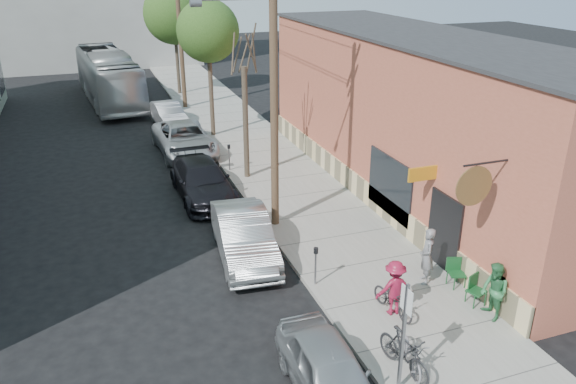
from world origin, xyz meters
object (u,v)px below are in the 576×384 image
object	(u,v)px
utility_pole_near	(272,83)
car_1	(244,236)
patio_chair_b	(476,291)
patron_green	(494,292)
sign_post	(404,328)
tree_leafy_mid	(208,31)
parked_bike_a	(404,353)
tree_bare	(246,123)
parking_meter_far	(229,153)
patio_chair_a	(457,273)
car_4	(168,115)
cyclist	(394,288)
tree_leafy_far	(174,14)
patron_grey	(427,256)
bus	(109,77)
parking_meter_near	(316,260)
car_2	(202,181)
car_0	(329,373)
parked_bike_b	(410,351)
car_3	(185,139)

from	to	relation	value
utility_pole_near	car_1	xyz separation A→B (m)	(-1.65, -1.82, -4.61)
patio_chair_b	patron_green	xyz separation A→B (m)	(-0.01, -0.70, 0.40)
sign_post	patron_green	world-z (taller)	sign_post
tree_leafy_mid	parked_bike_a	distance (m)	21.27
tree_bare	parking_meter_far	bearing A→B (deg)	118.14
parked_bike_a	sign_post	bearing A→B (deg)	-138.90
patio_chair_a	car_4	bearing A→B (deg)	121.83
sign_post	cyclist	world-z (taller)	sign_post
tree_leafy_far	patron_grey	world-z (taller)	tree_leafy_far
sign_post	patron_grey	bearing A→B (deg)	50.68
tree_leafy_mid	patio_chair_a	size ratio (longest dim) A/B	8.26
cyclist	car_4	world-z (taller)	cyclist
patio_chair_a	patron_grey	xyz separation A→B (m)	(-0.76, 0.52, 0.46)
tree_leafy_mid	patio_chair_b	xyz separation A→B (m)	(3.35, -18.88, -5.16)
tree_leafy_far	bus	distance (m)	6.29
parking_meter_near	car_2	world-z (taller)	car_2
cyclist	car_4	distance (m)	21.72
parking_meter_near	car_0	world-z (taller)	parking_meter_near
car_4	bus	size ratio (longest dim) A/B	0.34
tree_leafy_mid	car_2	world-z (taller)	tree_leafy_mid
patio_chair_b	parked_bike_a	world-z (taller)	parked_bike_a
tree_leafy_far	patron_green	distance (m)	31.12
tree_leafy_far	parked_bike_b	xyz separation A→B (m)	(0.18, -31.53, -5.11)
cyclist	car_2	size ratio (longest dim) A/B	0.31
parking_meter_far	tree_leafy_far	bearing A→B (deg)	88.13
tree_leafy_far	patio_chair_b	xyz separation A→B (m)	(3.35, -29.88, -5.10)
parking_meter_near	cyclist	bearing A→B (deg)	-55.39
parking_meter_near	car_3	xyz separation A→B (m)	(-1.45, 13.98, -0.20)
sign_post	utility_pole_near	world-z (taller)	utility_pole_near
parked_bike_a	car_1	size ratio (longest dim) A/B	0.37
sign_post	parked_bike_b	world-z (taller)	sign_post
parking_meter_near	tree_leafy_mid	distance (m)	17.03
utility_pole_near	patio_chair_b	xyz separation A→B (m)	(3.76, -6.96, -4.82)
tree_leafy_mid	patio_chair_b	distance (m)	19.86
parking_meter_near	car_2	bearing A→B (deg)	102.35
utility_pole_near	parked_bike_a	size ratio (longest dim) A/B	5.53
parking_meter_far	bus	xyz separation A→B (m)	(-4.30, 16.37, 0.74)
parked_bike_b	car_3	xyz separation A→B (m)	(-2.18, 18.18, 0.19)
parked_bike_a	parked_bike_b	size ratio (longest dim) A/B	1.09
sign_post	car_2	size ratio (longest dim) A/B	0.54
car_0	bus	xyz separation A→B (m)	(-2.85, 31.19, 1.05)
tree_leafy_far	tree_leafy_mid	bearing A→B (deg)	-90.00
tree_bare	tree_leafy_mid	world-z (taller)	tree_leafy_mid
utility_pole_near	car_2	distance (m)	6.24
parking_meter_near	parked_bike_a	world-z (taller)	parking_meter_near
patio_chair_a	parked_bike_b	distance (m)	4.17
car_1	car_3	distance (m)	11.39
patron_grey	car_1	xyz separation A→B (m)	(-4.70, 3.62, -0.25)
parking_meter_near	car_4	size ratio (longest dim) A/B	0.29
parked_bike_b	car_3	world-z (taller)	car_3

